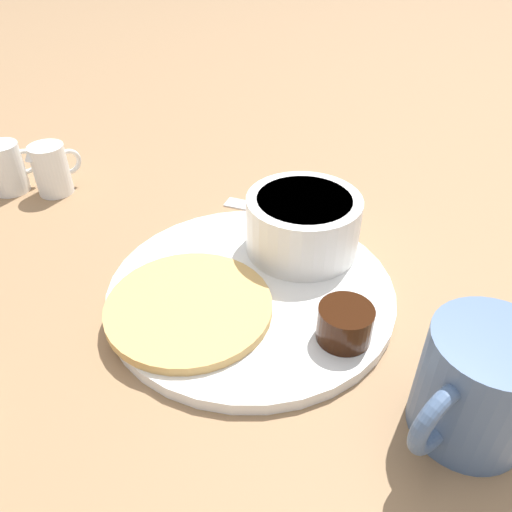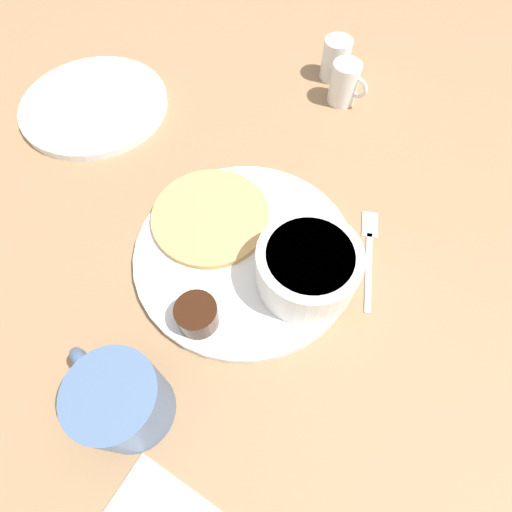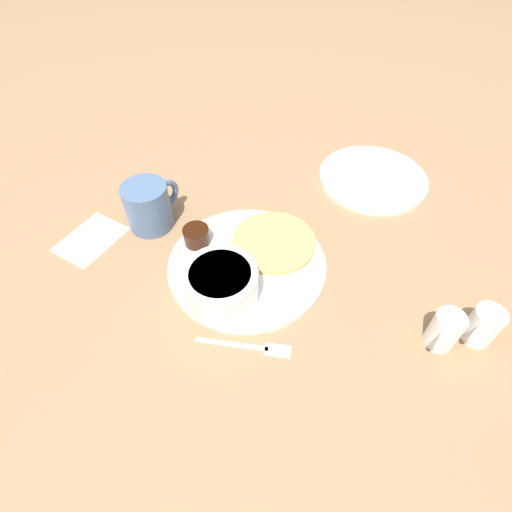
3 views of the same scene
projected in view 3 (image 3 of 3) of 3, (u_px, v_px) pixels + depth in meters
name	position (u px, v px, depth m)	size (l,w,h in m)	color
ground_plane	(247.00, 267.00, 0.69)	(4.00, 4.00, 0.00)	#93704C
plate	(247.00, 265.00, 0.69)	(0.27, 0.27, 0.01)	white
pancake_stack	(274.00, 242.00, 0.71)	(0.15, 0.15, 0.01)	tan
bowl	(221.00, 284.00, 0.61)	(0.11, 0.11, 0.06)	white
syrup_cup	(196.00, 236.00, 0.70)	(0.05, 0.05, 0.03)	black
butter_ramekin	(205.00, 298.00, 0.62)	(0.04, 0.04, 0.04)	white
coffee_mug	(149.00, 206.00, 0.73)	(0.11, 0.08, 0.09)	slate
creamer_pitcher_near	(445.00, 330.00, 0.57)	(0.06, 0.04, 0.07)	white
creamer_pitcher_far	(483.00, 326.00, 0.58)	(0.06, 0.05, 0.06)	white
fork	(255.00, 347.00, 0.59)	(0.03, 0.14, 0.00)	silver
napkin	(91.00, 239.00, 0.73)	(0.13, 0.11, 0.00)	white
far_plate	(373.00, 178.00, 0.85)	(0.23, 0.23, 0.01)	white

